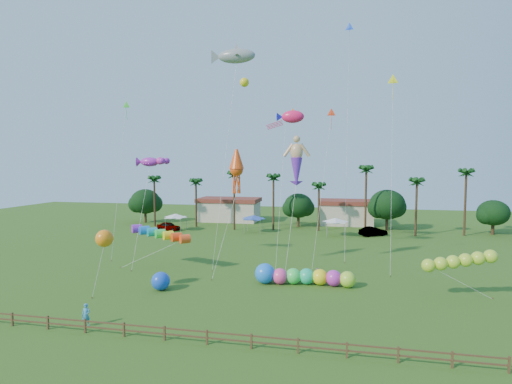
% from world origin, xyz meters
% --- Properties ---
extents(ground, '(160.00, 160.00, 0.00)m').
position_xyz_m(ground, '(0.00, 0.00, 0.00)').
color(ground, '#285116').
rests_on(ground, ground).
extents(tree_line, '(69.46, 8.91, 11.00)m').
position_xyz_m(tree_line, '(3.57, 44.00, 4.28)').
color(tree_line, '#3A2819').
rests_on(tree_line, ground).
extents(buildings_row, '(35.00, 7.00, 4.00)m').
position_xyz_m(buildings_row, '(-3.09, 50.00, 2.00)').
color(buildings_row, beige).
rests_on(buildings_row, ground).
extents(tent_row, '(31.00, 4.00, 0.60)m').
position_xyz_m(tent_row, '(-6.00, 36.33, 2.75)').
color(tent_row, white).
rests_on(tent_row, ground).
extents(fence, '(36.12, 0.12, 1.00)m').
position_xyz_m(fence, '(0.00, -6.00, 0.61)').
color(fence, brown).
rests_on(fence, ground).
extents(car_a, '(4.63, 2.57, 1.49)m').
position_xyz_m(car_a, '(-21.40, 36.01, 0.75)').
color(car_a, '#4C4C54').
rests_on(car_a, ground).
extents(car_b, '(4.82, 3.75, 1.53)m').
position_xyz_m(car_b, '(14.12, 37.60, 0.77)').
color(car_b, '#4C4C54').
rests_on(car_b, ground).
extents(spectator_a, '(0.68, 0.51, 1.70)m').
position_xyz_m(spectator_a, '(-9.61, -4.99, 0.85)').
color(spectator_a, '#368DC0').
rests_on(spectator_a, ground).
extents(spectator_b, '(0.99, 0.95, 1.61)m').
position_xyz_m(spectator_b, '(6.46, 8.83, 0.81)').
color(spectator_b, gray).
rests_on(spectator_b, ground).
extents(caterpillar_inflatable, '(9.89, 2.45, 2.01)m').
position_xyz_m(caterpillar_inflatable, '(4.84, 8.37, 0.84)').
color(caterpillar_inflatable, '#F84192').
rests_on(caterpillar_inflatable, ground).
extents(blue_ball, '(1.74, 1.74, 1.74)m').
position_xyz_m(blue_ball, '(-7.95, 3.97, 0.87)').
color(blue_ball, blue).
rests_on(blue_ball, ground).
extents(rainbow_tube, '(9.56, 4.65, 4.19)m').
position_xyz_m(rainbow_tube, '(-9.98, 10.51, 3.67)').
color(rainbow_tube, '#F84F1B').
rests_on(rainbow_tube, ground).
extents(green_worm, '(8.80, 3.68, 3.70)m').
position_xyz_m(green_worm, '(16.20, 6.45, 3.00)').
color(green_worm, '#A7D12E').
rests_on(green_worm, ground).
extents(orange_ball_kite, '(1.69, 2.13, 5.96)m').
position_xyz_m(orange_ball_kite, '(-12.32, 1.80, 5.17)').
color(orange_ball_kite, orange).
rests_on(orange_ball_kite, ground).
extents(merman_kite, '(2.58, 4.76, 14.56)m').
position_xyz_m(merman_kite, '(3.75, 14.19, 11.89)').
color(merman_kite, tan).
rests_on(merman_kite, ground).
extents(fish_kite, '(4.32, 7.43, 18.53)m').
position_xyz_m(fish_kite, '(2.80, 18.67, 17.65)').
color(fish_kite, '#FA1B5C').
rests_on(fish_kite, ground).
extents(shark_kite, '(6.38, 7.03, 25.76)m').
position_xyz_m(shark_kite, '(-3.68, 16.44, 24.68)').
color(shark_kite, gray).
rests_on(shark_kite, ground).
extents(squid_kite, '(2.55, 5.62, 13.65)m').
position_xyz_m(squid_kite, '(-2.74, 12.57, 11.28)').
color(squid_kite, '#EF4913').
rests_on(squid_kite, ground).
extents(lobster_kite, '(4.23, 5.86, 12.94)m').
position_xyz_m(lobster_kite, '(-13.83, 13.95, 12.15)').
color(lobster_kite, purple).
rests_on(lobster_kite, ground).
extents(delta_kite_red, '(2.41, 3.40, 18.01)m').
position_xyz_m(delta_kite_red, '(7.45, 14.53, 17.06)').
color(delta_kite_red, '#FB3F1B').
rests_on(delta_kite_red, ground).
extents(delta_kite_yellow, '(1.33, 4.18, 21.87)m').
position_xyz_m(delta_kite_yellow, '(14.14, 16.87, 20.90)').
color(delta_kite_yellow, '#F2F619').
rests_on(delta_kite_yellow, ground).
extents(delta_kite_green, '(1.15, 3.62, 19.90)m').
position_xyz_m(delta_kite_green, '(-18.26, 16.53, 18.89)').
color(delta_kite_green, '#34D933').
rests_on(delta_kite_green, ground).
extents(delta_kite_blue, '(1.23, 4.81, 29.72)m').
position_xyz_m(delta_kite_blue, '(9.44, 22.46, 28.40)').
color(delta_kite_blue, '#1C51FC').
rests_on(delta_kite_blue, ground).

